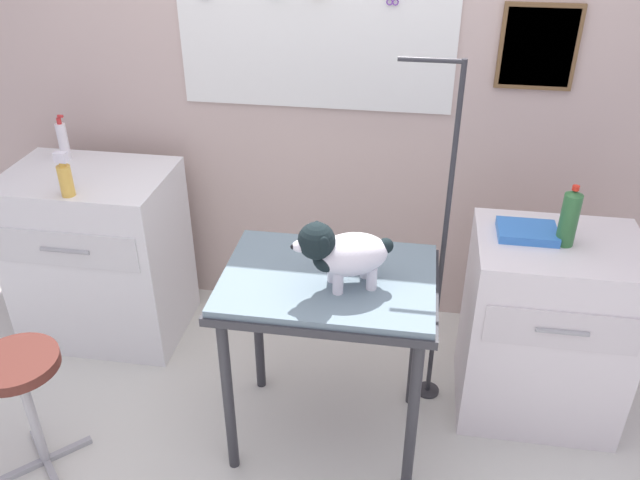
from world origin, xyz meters
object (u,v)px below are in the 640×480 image
dog (342,252)px  pump_bottle_white (63,140)px  cabinet_right (544,328)px  counter_left (100,255)px  stool (21,380)px  grooming_table (328,297)px  grooming_arm (440,260)px  soda_bottle (569,218)px

dog → pump_bottle_white: size_ratio=1.64×
cabinet_right → counter_left: bearing=173.7°
counter_left → stool: size_ratio=1.60×
grooming_table → grooming_arm: size_ratio=0.53×
grooming_table → grooming_arm: (0.43, 0.33, 0.01)m
grooming_table → counter_left: (-1.27, 0.57, -0.28)m
counter_left → soda_bottle: 2.27m
grooming_arm → dog: grooming_arm is taller
dog → stool: 1.36m
grooming_arm → pump_bottle_white: 1.95m
grooming_table → pump_bottle_white: pump_bottle_white is taller
grooming_table → pump_bottle_white: (-1.45, 0.74, 0.27)m
grooming_arm → dog: (-0.38, -0.39, 0.24)m
grooming_table → dog: (0.06, -0.06, 0.25)m
grooming_table → counter_left: bearing=155.9°
dog → counter_left: (-1.33, 0.63, -0.53)m
counter_left → grooming_table: bearing=-24.1°
grooming_arm → stool: size_ratio=2.80×
dog → counter_left: dog is taller
grooming_table → stool: size_ratio=1.48×
grooming_table → soda_bottle: size_ratio=3.25×
grooming_arm → stool: bearing=-156.6°
pump_bottle_white → stool: bearing=-75.2°
grooming_arm → pump_bottle_white: size_ratio=7.02×
stool → counter_left: bearing=96.9°
grooming_table → cabinet_right: bearing=19.7°
dog → soda_bottle: size_ratio=1.44×
counter_left → pump_bottle_white: size_ratio=4.02×
soda_bottle → grooming_table: bearing=-160.8°
stool → soda_bottle: (2.08, 0.68, 0.54)m
pump_bottle_white → counter_left: bearing=-43.7°
grooming_arm → counter_left: grooming_arm is taller
pump_bottle_white → soda_bottle: size_ratio=0.88×
grooming_arm → cabinet_right: 0.57m
dog → cabinet_right: size_ratio=0.43×
counter_left → cabinet_right: counter_left is taller
grooming_table → pump_bottle_white: 1.65m
counter_left → pump_bottle_white: bearing=136.3°
soda_bottle → dog: bearing=-156.1°
dog → pump_bottle_white: bearing=152.1°
grooming_table → dog: size_ratio=2.26×
grooming_arm → cabinet_right: (0.48, 0.00, -0.31)m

